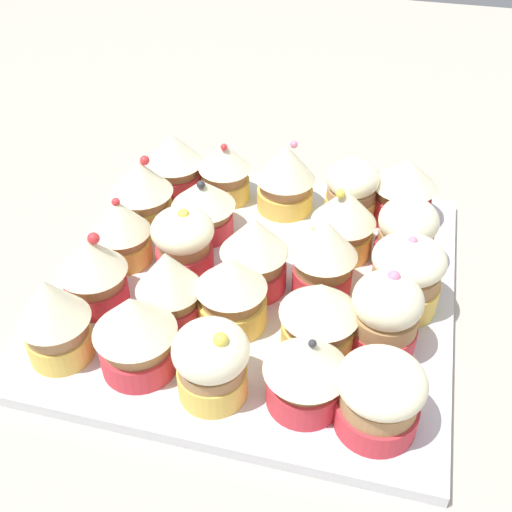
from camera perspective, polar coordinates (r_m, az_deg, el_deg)
The scene contains 26 objects.
ground_plane at distance 60.70cm, azimuth 0.00°, elevation -4.15°, with size 180.00×180.00×3.00cm, color #B2A899.
baking_tray at distance 59.27cm, azimuth 0.00°, elevation -2.68°, with size 35.93×35.93×1.20cm.
cupcake_0 at distance 51.97cm, azimuth -17.86°, elevation -5.28°, with size 5.80×5.80×7.97cm.
cupcake_1 at distance 49.70cm, azimuth -10.88°, elevation -6.77°, with size 6.56×6.56×7.41cm.
cupcake_2 at distance 47.34cm, azimuth -3.61°, elevation -9.61°, with size 5.79×5.79×7.14cm.
cupcake_3 at distance 46.88cm, azimuth 4.54°, elevation -10.28°, with size 6.40×6.40×6.88cm.
cupcake_4 at distance 46.37cm, azimuth 11.12°, elevation -12.25°, with size 6.35×6.35×6.49cm.
cupcake_5 at distance 56.09cm, azimuth -14.58°, elevation -1.17°, with size 6.04×6.04×7.55cm.
cupcake_6 at distance 52.94cm, azimuth -7.89°, elevation -2.78°, with size 5.64×5.64×7.54cm.
cupcake_7 at distance 52.55cm, azimuth -2.24°, elevation -3.17°, with size 6.03×6.03×7.16cm.
cupcake_8 at distance 50.59cm, azimuth 5.74°, elevation -5.41°, with size 6.48×6.48×7.04cm.
cupcake_9 at distance 51.10cm, azimuth 11.61°, elevation -5.31°, with size 5.59×5.59×8.01cm.
cupcake_10 at distance 60.37cm, azimuth -12.17°, elevation 2.24°, with size 5.59×5.59×7.06cm.
cupcake_11 at distance 58.54cm, azimuth -6.51°, elevation 1.51°, with size 5.81×5.81×6.96cm.
cupcake_12 at distance 55.79cm, azimuth -0.29°, elevation 0.35°, with size 6.13×6.13×7.73cm.
cupcake_13 at distance 55.01cm, azimuth 6.09°, elevation -0.22°, with size 5.94×5.94×8.04cm.
cupcake_14 at distance 55.64cm, azimuth 13.45°, elevation -1.57°, with size 6.31×6.31×7.35cm.
cupcake_15 at distance 64.54cm, azimuth -10.31°, elevation 5.72°, with size 6.34×6.34×7.92cm.
cupcake_16 at distance 63.06cm, azimuth -4.80°, elevation 4.57°, with size 6.46×6.46×6.43cm.
cupcake_17 at distance 60.53cm, azimuth 7.93°, elevation 3.20°, with size 6.21×6.21×7.53cm.
cupcake_18 at distance 59.97cm, azimuth 13.43°, elevation 1.89°, with size 5.51×5.51×7.26cm.
cupcake_19 at distance 69.45cm, azimuth -7.42°, elevation 8.39°, with size 6.32×6.32×7.12cm.
cupcake_20 at distance 68.00cm, azimuth -2.85°, elevation 7.73°, with size 5.57×5.57×6.91cm.
cupcake_21 at distance 66.12cm, azimuth 2.78°, elevation 7.21°, with size 6.28×6.28×7.83cm.
cupcake_22 at distance 65.27cm, azimuth 8.63°, elevation 5.83°, with size 5.39×5.39×6.83cm.
cupcake_23 at distance 66.08cm, azimuth 13.25°, elevation 5.95°, with size 6.52×6.52×7.20cm.
Camera 1 is at (10.91, -42.50, 40.44)cm, focal length 44.21 mm.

